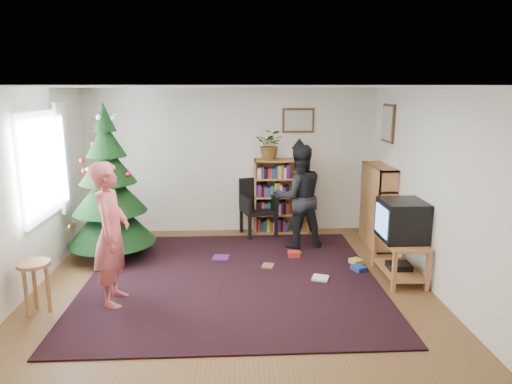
{
  "coord_description": "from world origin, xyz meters",
  "views": [
    {
      "loc": [
        0.03,
        -5.37,
        2.48
      ],
      "look_at": [
        0.34,
        0.71,
        1.1
      ],
      "focal_mm": 32.0,
      "sensor_mm": 36.0,
      "label": 1
    }
  ],
  "objects_px": {
    "christmas_tree": "(110,195)",
    "table_lamp": "(299,145)",
    "picture_right": "(388,123)",
    "bookshelf_back": "(281,195)",
    "bookshelf_right": "(378,205)",
    "potted_plant": "(270,144)",
    "person_standing": "(111,234)",
    "tv_stand": "(400,255)",
    "person_by_chair": "(299,197)",
    "armchair": "(258,204)",
    "crt_tv": "(402,220)",
    "stool": "(35,274)",
    "picture_back": "(298,120)"
  },
  "relations": [
    {
      "from": "christmas_tree",
      "to": "table_lamp",
      "type": "bearing_deg",
      "value": 21.05
    },
    {
      "from": "picture_right",
      "to": "bookshelf_back",
      "type": "relative_size",
      "value": 0.46
    },
    {
      "from": "bookshelf_right",
      "to": "table_lamp",
      "type": "relative_size",
      "value": 3.59
    },
    {
      "from": "potted_plant",
      "to": "person_standing",
      "type": "bearing_deg",
      "value": -127.79
    },
    {
      "from": "christmas_tree",
      "to": "bookshelf_back",
      "type": "xyz_separation_m",
      "value": [
        2.64,
        1.13,
        -0.29
      ]
    },
    {
      "from": "picture_right",
      "to": "tv_stand",
      "type": "xyz_separation_m",
      "value": [
        -0.26,
        -1.52,
        -1.63
      ]
    },
    {
      "from": "bookshelf_right",
      "to": "person_standing",
      "type": "distance_m",
      "value": 4.18
    },
    {
      "from": "tv_stand",
      "to": "person_by_chair",
      "type": "distance_m",
      "value": 1.83
    },
    {
      "from": "bookshelf_back",
      "to": "armchair",
      "type": "distance_m",
      "value": 0.44
    },
    {
      "from": "christmas_tree",
      "to": "tv_stand",
      "type": "distance_m",
      "value": 4.17
    },
    {
      "from": "table_lamp",
      "to": "bookshelf_right",
      "type": "bearing_deg",
      "value": -31.64
    },
    {
      "from": "tv_stand",
      "to": "crt_tv",
      "type": "distance_m",
      "value": 0.49
    },
    {
      "from": "christmas_tree",
      "to": "person_by_chair",
      "type": "xyz_separation_m",
      "value": [
        2.83,
        0.33,
        -0.14
      ]
    },
    {
      "from": "picture_right",
      "to": "table_lamp",
      "type": "relative_size",
      "value": 1.66
    },
    {
      "from": "potted_plant",
      "to": "crt_tv",
      "type": "bearing_deg",
      "value": -53.6
    },
    {
      "from": "christmas_tree",
      "to": "stool",
      "type": "height_order",
      "value": "christmas_tree"
    },
    {
      "from": "tv_stand",
      "to": "stool",
      "type": "distance_m",
      "value": 4.48
    },
    {
      "from": "bookshelf_back",
      "to": "person_by_chair",
      "type": "bearing_deg",
      "value": -76.75
    },
    {
      "from": "tv_stand",
      "to": "bookshelf_right",
      "type": "bearing_deg",
      "value": 85.05
    },
    {
      "from": "christmas_tree",
      "to": "person_standing",
      "type": "bearing_deg",
      "value": -75.01
    },
    {
      "from": "christmas_tree",
      "to": "person_standing",
      "type": "distance_m",
      "value": 1.56
    },
    {
      "from": "armchair",
      "to": "table_lamp",
      "type": "distance_m",
      "value": 1.24
    },
    {
      "from": "bookshelf_back",
      "to": "potted_plant",
      "type": "xyz_separation_m",
      "value": [
        -0.2,
        0.0,
        0.89
      ]
    },
    {
      "from": "picture_right",
      "to": "christmas_tree",
      "type": "relative_size",
      "value": 0.26
    },
    {
      "from": "bookshelf_back",
      "to": "tv_stand",
      "type": "distance_m",
      "value": 2.53
    },
    {
      "from": "picture_back",
      "to": "bookshelf_right",
      "type": "bearing_deg",
      "value": -35.91
    },
    {
      "from": "tv_stand",
      "to": "person_by_chair",
      "type": "height_order",
      "value": "person_by_chair"
    },
    {
      "from": "tv_stand",
      "to": "stool",
      "type": "xyz_separation_m",
      "value": [
        -4.42,
        -0.72,
        0.14
      ]
    },
    {
      "from": "potted_plant",
      "to": "person_by_chair",
      "type": "bearing_deg",
      "value": -64.09
    },
    {
      "from": "person_standing",
      "to": "person_by_chair",
      "type": "height_order",
      "value": "person_standing"
    },
    {
      "from": "crt_tv",
      "to": "table_lamp",
      "type": "relative_size",
      "value": 1.64
    },
    {
      "from": "picture_back",
      "to": "crt_tv",
      "type": "bearing_deg",
      "value": -64.59
    },
    {
      "from": "potted_plant",
      "to": "table_lamp",
      "type": "height_order",
      "value": "potted_plant"
    },
    {
      "from": "crt_tv",
      "to": "armchair",
      "type": "bearing_deg",
      "value": 130.6
    },
    {
      "from": "tv_stand",
      "to": "armchair",
      "type": "height_order",
      "value": "armchair"
    },
    {
      "from": "bookshelf_right",
      "to": "picture_right",
      "type": "bearing_deg",
      "value": -44.63
    },
    {
      "from": "crt_tv",
      "to": "picture_right",
      "type": "bearing_deg",
      "value": 80.38
    },
    {
      "from": "person_by_chair",
      "to": "tv_stand",
      "type": "bearing_deg",
      "value": 121.46
    },
    {
      "from": "stool",
      "to": "person_by_chair",
      "type": "height_order",
      "value": "person_by_chair"
    },
    {
      "from": "picture_right",
      "to": "bookshelf_right",
      "type": "distance_m",
      "value": 1.3
    },
    {
      "from": "picture_back",
      "to": "person_standing",
      "type": "distance_m",
      "value": 3.91
    },
    {
      "from": "christmas_tree",
      "to": "crt_tv",
      "type": "xyz_separation_m",
      "value": [
        4.0,
        -0.98,
        -0.15
      ]
    },
    {
      "from": "bookshelf_right",
      "to": "potted_plant",
      "type": "xyz_separation_m",
      "value": [
        -1.68,
        0.73,
        0.89
      ]
    },
    {
      "from": "person_by_chair",
      "to": "table_lamp",
      "type": "height_order",
      "value": "table_lamp"
    },
    {
      "from": "person_by_chair",
      "to": "bookshelf_back",
      "type": "bearing_deg",
      "value": -87.05
    },
    {
      "from": "crt_tv",
      "to": "christmas_tree",
      "type": "bearing_deg",
      "value": 166.25
    },
    {
      "from": "person_standing",
      "to": "christmas_tree",
      "type": "bearing_deg",
      "value": 13.09
    },
    {
      "from": "christmas_tree",
      "to": "tv_stand",
      "type": "relative_size",
      "value": 2.63
    },
    {
      "from": "bookshelf_right",
      "to": "tv_stand",
      "type": "relative_size",
      "value": 1.49
    },
    {
      "from": "armchair",
      "to": "table_lamp",
      "type": "relative_size",
      "value": 2.68
    }
  ]
}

